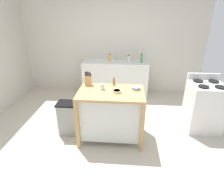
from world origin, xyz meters
name	(u,v)px	position (x,y,z in m)	size (l,w,h in m)	color
ground_plane	(102,138)	(0.00, 0.00, 0.00)	(5.86, 5.86, 0.00)	#BCB29E
wall_back	(112,44)	(0.00, 2.31, 1.30)	(4.86, 0.10, 2.60)	beige
kitchen_island	(111,112)	(0.16, 0.05, 0.50)	(1.09, 0.70, 0.90)	tan
knife_block	(88,80)	(-0.26, 0.30, 0.99)	(0.11, 0.09, 0.25)	tan
bowl_stoneware_deep	(136,88)	(0.58, 0.17, 0.93)	(0.14, 0.14, 0.05)	gray
bowl_ceramic_wide	(117,91)	(0.26, 0.02, 0.92)	(0.14, 0.14, 0.04)	beige
drinking_cup	(103,87)	(0.01, 0.12, 0.95)	(0.07, 0.07, 0.10)	silver
pepper_grinder	(114,81)	(0.19, 0.34, 0.97)	(0.04, 0.04, 0.16)	olive
trash_bin	(69,118)	(-0.62, 0.11, 0.32)	(0.36, 0.28, 0.63)	gray
sink_counter	(115,78)	(0.11, 1.96, 0.46)	(1.69, 0.60, 0.91)	silver
sink_faucet	(116,56)	(0.11, 2.10, 1.02)	(0.02, 0.02, 0.22)	#B7BCC1
bottle_hand_soap	(128,59)	(0.44, 1.96, 0.99)	(0.06, 0.06, 0.18)	white
bottle_spray_cleaner	(142,58)	(0.77, 1.92, 1.02)	(0.06, 0.06, 0.23)	green
bottle_dish_soap	(110,58)	(-0.04, 1.96, 1.00)	(0.06, 0.06, 0.20)	yellow
stove	(204,106)	(1.88, 0.49, 0.46)	(0.60, 0.60, 1.03)	silver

